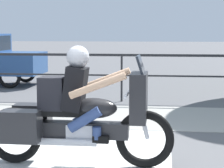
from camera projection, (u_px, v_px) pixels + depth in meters
The scene contains 3 objects.
sidewalk_band at pixel (112, 116), 8.86m from camera, with size 44.00×2.40×0.01m, color #99968E.
fence_railing at pixel (122, 64), 10.59m from camera, with size 36.00×0.05×1.17m.
motorcycle at pixel (76, 113), 5.58m from camera, with size 2.46×0.76×1.55m.
Camera 1 is at (1.05, -5.25, 1.75)m, focal length 70.00 mm.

